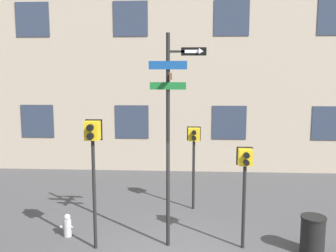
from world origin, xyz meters
TOP-DOWN VIEW (x-y plane):
  - building_facade at (-0.00, 7.89)m, footprint 24.00×0.63m
  - street_sign_pole at (-0.05, 0.79)m, footprint 1.28×0.86m
  - pedestrian_signal_left at (-1.81, 0.54)m, footprint 0.39×0.40m
  - pedestrian_signal_right at (1.65, 0.76)m, footprint 0.37×0.40m
  - pedestrian_signal_across at (0.51, 3.25)m, footprint 0.41×0.40m
  - fire_hydrant at (-2.67, 1.14)m, footprint 0.36×0.20m
  - trash_bin at (3.20, 0.59)m, footprint 0.57×0.57m

SIDE VIEW (x-z plane):
  - fire_hydrant at x=-2.67m, z-range -0.01..0.57m
  - trash_bin at x=3.20m, z-range 0.00..0.88m
  - pedestrian_signal_right at x=1.65m, z-range 0.68..3.08m
  - pedestrian_signal_across at x=0.51m, z-range 0.73..3.24m
  - pedestrian_signal_left at x=-1.81m, z-range 0.87..3.92m
  - street_sign_pole at x=-0.05m, z-range 0.46..5.43m
  - building_facade at x=0.00m, z-range 0.00..12.45m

